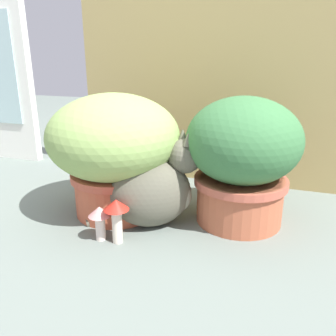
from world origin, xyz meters
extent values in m
plane|color=slate|center=(0.00, 0.00, 0.00)|extent=(6.00, 6.00, 0.00)
cube|color=tan|center=(0.12, 0.45, 0.49)|extent=(1.19, 0.03, 0.99)
cube|color=white|center=(-0.96, 0.45, 0.42)|extent=(0.34, 0.04, 0.84)
cylinder|color=#C15B3D|center=(-0.13, 0.02, 0.07)|extent=(0.28, 0.28, 0.15)
cylinder|color=#BE5640|center=(-0.13, 0.02, 0.14)|extent=(0.30, 0.30, 0.02)
ellipsoid|color=#8CAE5C|center=(-0.13, 0.02, 0.27)|extent=(0.44, 0.44, 0.29)
cylinder|color=#B95E3F|center=(0.29, 0.09, 0.08)|extent=(0.28, 0.28, 0.15)
cylinder|color=#BE5C46|center=(0.29, 0.09, 0.14)|extent=(0.30, 0.30, 0.02)
ellipsoid|color=#3A713F|center=(0.29, 0.09, 0.28)|extent=(0.36, 0.36, 0.27)
ellipsoid|color=#5F5C4C|center=(0.02, -0.03, 0.11)|extent=(0.31, 0.28, 0.22)
ellipsoid|color=gray|center=(0.11, 0.02, 0.10)|extent=(0.11, 0.12, 0.11)
sphere|color=#5F5C4C|center=(0.12, 0.02, 0.23)|extent=(0.15, 0.15, 0.11)
cone|color=#5F5C4C|center=(0.10, 0.05, 0.29)|extent=(0.05, 0.05, 0.04)
cone|color=#5F5C4C|center=(0.13, 0.00, 0.29)|extent=(0.05, 0.05, 0.04)
cylinder|color=#5F5C4C|center=(-0.10, -0.06, 0.02)|extent=(0.18, 0.13, 0.07)
cylinder|color=silver|center=(-0.09, -0.17, 0.04)|extent=(0.03, 0.03, 0.08)
cone|color=pink|center=(-0.09, -0.17, 0.09)|extent=(0.07, 0.07, 0.03)
cylinder|color=#EEDDC7|center=(-0.03, -0.17, 0.05)|extent=(0.03, 0.03, 0.11)
cone|color=red|center=(-0.03, -0.17, 0.12)|extent=(0.08, 0.08, 0.03)
camera|label=1|loc=(0.40, -0.96, 0.53)|focal=36.45mm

